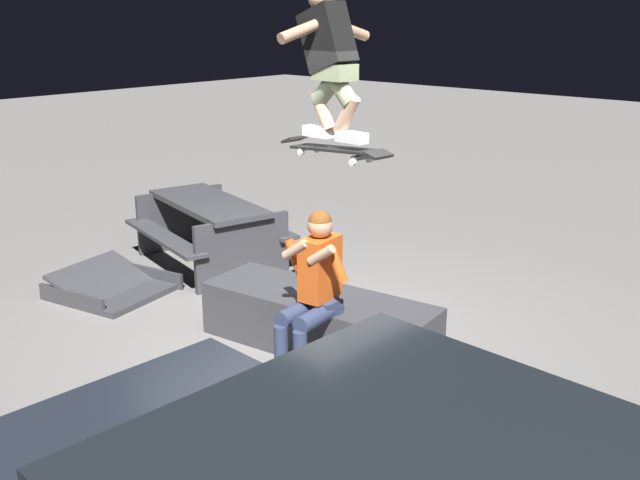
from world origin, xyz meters
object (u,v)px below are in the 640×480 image
Objects in this scene: skateboard at (334,149)px; picnic_table_back at (209,222)px; skater_airborne at (329,56)px; person_sitting_on_ledge at (312,286)px; kicker_ramp at (113,289)px; ledge_box_main at (319,321)px.

skateboard is 3.07m from picnic_table_back.
person_sitting_on_ledge is at bearing 100.22° from skater_airborne.
person_sitting_on_ledge reaches higher than kicker_ramp.
ledge_box_main is 1.04× the size of picnic_table_back.
person_sitting_on_ledge is at bearing 125.79° from ledge_box_main.
skater_airborne is at bearing -79.78° from person_sitting_on_ledge.
skater_airborne is (0.06, -0.00, 0.69)m from skateboard.
skater_airborne is 0.57× the size of picnic_table_back.
kicker_ramp is at bearing 7.83° from skateboard.
picnic_table_back is (2.64, -0.91, -1.27)m from skateboard.
person_sitting_on_ledge is 1.15× the size of kicker_ramp.
kicker_ramp is (2.61, 0.37, -2.40)m from skater_airborne.
skateboard is (-0.28, 0.13, 1.53)m from ledge_box_main.
ledge_box_main is at bearing -168.25° from kicker_ramp.
ledge_box_main is 0.67m from person_sitting_on_ledge.
ledge_box_main is 1.56m from skateboard.
skater_airborne is at bearing -171.91° from kicker_ramp.
skateboard reaches higher than person_sitting_on_ledge.
skater_airborne reaches higher than person_sitting_on_ledge.
ledge_box_main is 1.98× the size of skateboard.
skateboard is 0.69m from skater_airborne.
kicker_ramp is at bearing 8.09° from skater_airborne.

